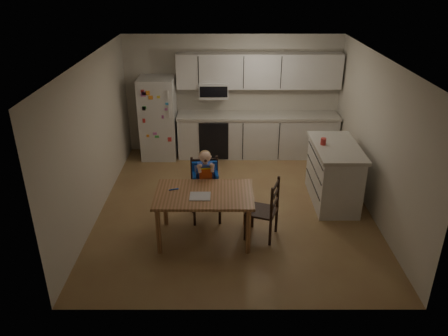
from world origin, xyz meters
name	(u,v)px	position (x,y,z in m)	size (l,w,h in m)	color
room	(235,127)	(0.00, 0.48, 1.25)	(4.52, 5.01, 2.51)	olive
refrigerator	(158,118)	(-1.55, 2.15, 0.85)	(0.72, 0.70, 1.70)	silver
kitchen_run	(256,116)	(0.50, 2.24, 0.88)	(3.37, 0.62, 2.15)	silver
kitchen_island	(334,174)	(1.69, 0.17, 0.52)	(0.74, 1.41, 1.04)	silver
red_cup	(323,141)	(1.47, 0.22, 1.09)	(0.09, 0.09, 0.11)	red
dining_table	(204,199)	(-0.47, -0.97, 0.66)	(1.42, 0.92, 0.76)	brown
napkin	(200,196)	(-0.52, -1.07, 0.77)	(0.30, 0.26, 0.01)	#B0B0B5
toddler_spoon	(173,189)	(-0.93, -0.87, 0.77)	(0.02, 0.02, 0.12)	#1348BA
chair_booster	(205,177)	(-0.48, -0.35, 0.71)	(0.49, 0.49, 1.18)	black
chair_side	(268,206)	(0.47, -0.96, 0.54)	(0.54, 0.54, 0.95)	black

